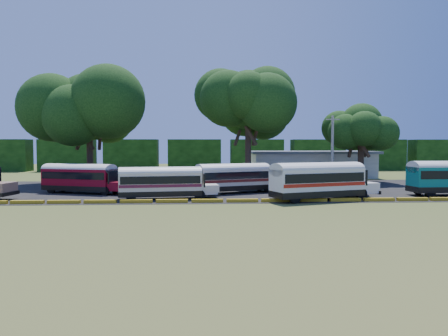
{
  "coord_description": "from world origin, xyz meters",
  "views": [
    {
      "loc": [
        0.77,
        -36.04,
        4.9
      ],
      "look_at": [
        3.22,
        6.0,
        2.69
      ],
      "focal_mm": 35.0,
      "sensor_mm": 36.0,
      "label": 1
    }
  ],
  "objects": [
    {
      "name": "terminal_building",
      "position": [
        18.0,
        30.0,
        2.03
      ],
      "size": [
        19.0,
        9.0,
        4.0
      ],
      "color": "silver",
      "rests_on": "ground"
    },
    {
      "name": "utility_pole",
      "position": [
        15.81,
        12.25,
        4.22
      ],
      "size": [
        1.6,
        0.3,
        8.21
      ],
      "color": "gray",
      "rests_on": "ground"
    },
    {
      "name": "tree_center",
      "position": [
        7.32,
        21.44,
        10.83
      ],
      "size": [
        10.51,
        10.51,
        14.74
      ],
      "color": "#36271B",
      "rests_on": "ground"
    },
    {
      "name": "bus_cream_west",
      "position": [
        -2.5,
        3.56,
        1.67
      ],
      "size": [
        9.19,
        3.38,
        2.95
      ],
      "rotation": [
        0.0,
        0.0,
        0.13
      ],
      "color": "black",
      "rests_on": "ground"
    },
    {
      "name": "bus_red",
      "position": [
        -11.15,
        8.9,
        1.73
      ],
      "size": [
        9.4,
        5.26,
        3.02
      ],
      "rotation": [
        0.0,
        0.0,
        -0.35
      ],
      "color": "black",
      "rests_on": "ground"
    },
    {
      "name": "treeline_backdrop",
      "position": [
        0.0,
        48.0,
        3.0
      ],
      "size": [
        130.0,
        4.0,
        6.0
      ],
      "color": "black",
      "rests_on": "ground"
    },
    {
      "name": "asphalt_strip",
      "position": [
        1.0,
        12.0,
        0.01
      ],
      "size": [
        64.0,
        24.0,
        0.02
      ],
      "primitive_type": "cube",
      "color": "black",
      "rests_on": "ground"
    },
    {
      "name": "curb",
      "position": [
        -0.0,
        1.0,
        0.15
      ],
      "size": [
        53.7,
        0.45,
        0.3
      ],
      "color": "#C18616",
      "rests_on": "ground"
    },
    {
      "name": "bus_white_red",
      "position": [
        11.48,
        1.97,
        1.91
      ],
      "size": [
        10.55,
        5.68,
        3.38
      ],
      "rotation": [
        0.0,
        0.0,
        0.33
      ],
      "color": "black",
      "rests_on": "ground"
    },
    {
      "name": "bus_white_blue",
      "position": [
        12.27,
        6.64,
        1.67
      ],
      "size": [
        9.2,
        5.16,
        2.96
      ],
      "rotation": [
        0.0,
        0.0,
        -0.35
      ],
      "color": "black",
      "rests_on": "ground"
    },
    {
      "name": "ground",
      "position": [
        0.0,
        0.0,
        0.0
      ],
      "size": [
        160.0,
        160.0,
        0.0
      ],
      "primitive_type": "plane",
      "color": "#39551C",
      "rests_on": "ground"
    },
    {
      "name": "bus_cream_east",
      "position": [
        4.45,
        8.23,
        1.72
      ],
      "size": [
        9.44,
        5.49,
        3.04
      ],
      "rotation": [
        0.0,
        0.0,
        0.37
      ],
      "color": "black",
      "rests_on": "ground"
    },
    {
      "name": "tree_west",
      "position": [
        -13.01,
        20.24,
        9.7
      ],
      "size": [
        11.49,
        11.49,
        13.94
      ],
      "color": "#36271B",
      "rests_on": "ground"
    },
    {
      "name": "tree_east",
      "position": [
        22.14,
        20.29,
        7.58
      ],
      "size": [
        7.5,
        7.5,
        10.4
      ],
      "color": "#36271B",
      "rests_on": "ground"
    }
  ]
}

